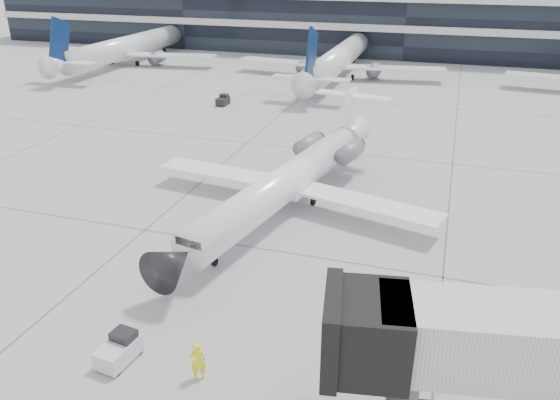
% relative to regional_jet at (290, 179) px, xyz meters
% --- Properties ---
extents(ground, '(220.00, 220.00, 0.00)m').
position_rel_regional_jet_xyz_m(ground, '(1.52, -6.81, -2.26)').
color(ground, gray).
rests_on(ground, ground).
extents(terminal, '(170.00, 22.00, 10.00)m').
position_rel_regional_jet_xyz_m(terminal, '(1.52, 75.19, 2.74)').
color(terminal, black).
rests_on(terminal, ground).
extents(bg_jet_left, '(32.00, 40.00, 9.60)m').
position_rel_regional_jet_xyz_m(bg_jet_left, '(-43.48, 48.19, -2.26)').
color(bg_jet_left, white).
rests_on(bg_jet_left, ground).
extents(bg_jet_center, '(32.00, 40.00, 9.60)m').
position_rel_regional_jet_xyz_m(bg_jet_center, '(-6.48, 48.19, -2.26)').
color(bg_jet_center, white).
rests_on(bg_jet_center, ground).
extents(regional_jet, '(22.85, 28.48, 6.61)m').
position_rel_regional_jet_xyz_m(regional_jet, '(0.00, 0.00, 0.00)').
color(regional_jet, white).
rests_on(regional_jet, ground).
extents(ramp_worker, '(0.84, 0.72, 1.95)m').
position_rel_regional_jet_xyz_m(ramp_worker, '(1.35, -18.84, -1.29)').
color(ramp_worker, '#FBF71A').
rests_on(ramp_worker, ground).
extents(baggage_tug, '(1.52, 2.28, 1.37)m').
position_rel_regional_jet_xyz_m(baggage_tug, '(-2.69, -18.89, -1.65)').
color(baggage_tug, silver).
rests_on(baggage_tug, ground).
extents(traffic_cone, '(0.42, 0.42, 0.53)m').
position_rel_regional_jet_xyz_m(traffic_cone, '(-3.13, 1.86, -2.01)').
color(traffic_cone, '#FF580D').
rests_on(traffic_cone, ground).
extents(far_tug, '(1.23, 2.06, 1.30)m').
position_rel_regional_jet_xyz_m(far_tug, '(-16.78, 26.50, -1.67)').
color(far_tug, black).
rests_on(far_tug, ground).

